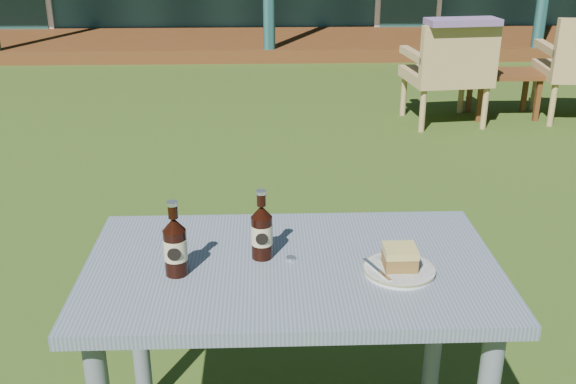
{
  "coord_description": "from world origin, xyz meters",
  "views": [
    {
      "loc": [
        -0.07,
        -3.32,
        1.66
      ],
      "look_at": [
        0.0,
        -1.3,
        0.82
      ],
      "focal_mm": 42.0,
      "sensor_mm": 36.0,
      "label": 1
    }
  ],
  "objects_px": {
    "cake_slice": "(400,257)",
    "cafe_table": "(292,293)",
    "plate": "(399,270)",
    "side_table": "(505,78)",
    "cola_bottle_far": "(175,246)",
    "cola_bottle_near": "(262,231)",
    "armchair_left": "(450,68)"
  },
  "relations": [
    {
      "from": "cafe_table",
      "to": "cola_bottle_near",
      "type": "distance_m",
      "value": 0.21
    },
    {
      "from": "cola_bottle_far",
      "to": "armchair_left",
      "type": "height_order",
      "value": "cola_bottle_far"
    },
    {
      "from": "cola_bottle_far",
      "to": "armchair_left",
      "type": "bearing_deg",
      "value": 64.73
    },
    {
      "from": "plate",
      "to": "armchair_left",
      "type": "bearing_deg",
      "value": 73.02
    },
    {
      "from": "armchair_left",
      "to": "cola_bottle_near",
      "type": "bearing_deg",
      "value": -112.72
    },
    {
      "from": "armchair_left",
      "to": "cafe_table",
      "type": "bearing_deg",
      "value": -111.36
    },
    {
      "from": "cake_slice",
      "to": "cola_bottle_far",
      "type": "distance_m",
      "value": 0.63
    },
    {
      "from": "cola_bottle_far",
      "to": "cake_slice",
      "type": "bearing_deg",
      "value": -0.77
    },
    {
      "from": "cake_slice",
      "to": "cafe_table",
      "type": "bearing_deg",
      "value": 169.25
    },
    {
      "from": "cola_bottle_far",
      "to": "plate",
      "type": "bearing_deg",
      "value": -1.46
    },
    {
      "from": "armchair_left",
      "to": "side_table",
      "type": "bearing_deg",
      "value": 22.19
    },
    {
      "from": "cola_bottle_far",
      "to": "armchair_left",
      "type": "distance_m",
      "value": 4.2
    },
    {
      "from": "plate",
      "to": "side_table",
      "type": "height_order",
      "value": "plate"
    },
    {
      "from": "cafe_table",
      "to": "cake_slice",
      "type": "bearing_deg",
      "value": -10.75
    },
    {
      "from": "cake_slice",
      "to": "cola_bottle_near",
      "type": "bearing_deg",
      "value": 165.74
    },
    {
      "from": "plate",
      "to": "cola_bottle_far",
      "type": "distance_m",
      "value": 0.63
    },
    {
      "from": "cafe_table",
      "to": "plate",
      "type": "height_order",
      "value": "plate"
    },
    {
      "from": "armchair_left",
      "to": "plate",
      "type": "bearing_deg",
      "value": -106.98
    },
    {
      "from": "plate",
      "to": "armchair_left",
      "type": "height_order",
      "value": "armchair_left"
    },
    {
      "from": "cafe_table",
      "to": "cola_bottle_near",
      "type": "xyz_separation_m",
      "value": [
        -0.09,
        0.04,
        0.19
      ]
    },
    {
      "from": "cafe_table",
      "to": "cola_bottle_far",
      "type": "height_order",
      "value": "cola_bottle_far"
    },
    {
      "from": "plate",
      "to": "armchair_left",
      "type": "relative_size",
      "value": 0.24
    },
    {
      "from": "cola_bottle_near",
      "to": "armchair_left",
      "type": "height_order",
      "value": "cola_bottle_near"
    },
    {
      "from": "cafe_table",
      "to": "armchair_left",
      "type": "xyz_separation_m",
      "value": [
        1.46,
        3.74,
        -0.14
      ]
    },
    {
      "from": "cafe_table",
      "to": "cola_bottle_near",
      "type": "relative_size",
      "value": 5.65
    },
    {
      "from": "cafe_table",
      "to": "side_table",
      "type": "relative_size",
      "value": 2.0
    },
    {
      "from": "cola_bottle_near",
      "to": "cake_slice",
      "type": "bearing_deg",
      "value": -14.26
    },
    {
      "from": "plate",
      "to": "side_table",
      "type": "bearing_deg",
      "value": 66.93
    },
    {
      "from": "cola_bottle_near",
      "to": "cola_bottle_far",
      "type": "xyz_separation_m",
      "value": [
        -0.24,
        -0.09,
        0.0
      ]
    },
    {
      "from": "cake_slice",
      "to": "cola_bottle_near",
      "type": "xyz_separation_m",
      "value": [
        -0.39,
        0.1,
        0.04
      ]
    },
    {
      "from": "cola_bottle_near",
      "to": "armchair_left",
      "type": "xyz_separation_m",
      "value": [
        1.55,
        3.7,
        -0.32
      ]
    },
    {
      "from": "cafe_table",
      "to": "cola_bottle_near",
      "type": "height_order",
      "value": "cola_bottle_near"
    }
  ]
}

